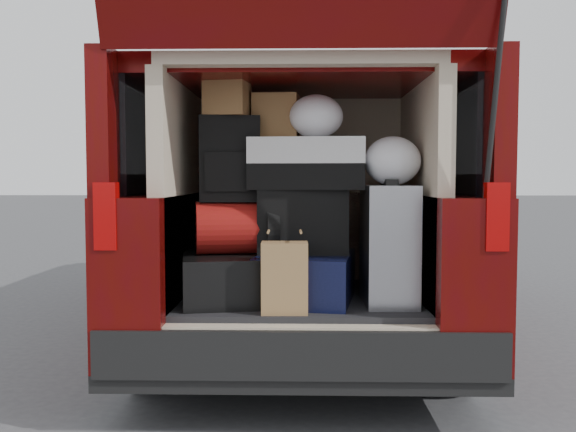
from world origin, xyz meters
name	(u,v)px	position (x,y,z in m)	size (l,w,h in m)	color
ground	(300,413)	(0.00, 0.00, 0.00)	(80.00, 80.00, 0.00)	#3D3D3F
minivan	(301,213)	(0.00, 1.86, 0.91)	(1.90, 5.35, 2.77)	black
load_floor	(300,345)	(0.00, 0.28, 0.28)	(1.24, 1.05, 0.55)	black
black_hardshell	(226,277)	(-0.39, 0.15, 0.67)	(0.45, 0.61, 0.25)	black
navy_hardshell	(306,277)	(0.03, 0.13, 0.67)	(0.46, 0.57, 0.25)	black
silver_roller	(389,245)	(0.45, 0.07, 0.85)	(0.25, 0.40, 0.60)	silver
kraft_bag	(285,278)	(-0.07, -0.16, 0.72)	(0.22, 0.14, 0.34)	#916641
red_duffel	(236,228)	(-0.33, 0.15, 0.93)	(0.41, 0.27, 0.27)	maroon
black_soft_case	(303,221)	(0.01, 0.17, 0.96)	(0.46, 0.28, 0.33)	black
backpack	(229,159)	(-0.37, 0.17, 1.29)	(0.31, 0.19, 0.44)	black
twotone_duffel	(307,164)	(0.04, 0.17, 1.26)	(0.59, 0.31, 0.27)	white
grocery_sack_lower	(227,97)	(-0.38, 0.14, 1.60)	(0.21, 0.17, 0.19)	brown
grocery_sack_upper	(276,117)	(-0.13, 0.24, 1.51)	(0.24, 0.19, 0.24)	brown
plastic_bag_center	(316,116)	(0.08, 0.16, 1.51)	(0.28, 0.26, 0.22)	white
plastic_bag_right	(393,161)	(0.47, 0.09, 1.28)	(0.29, 0.27, 0.25)	white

